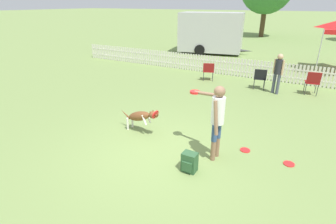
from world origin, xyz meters
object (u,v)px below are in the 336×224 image
(folding_chair_green_right, at_px, (208,70))
(spectator_standing, at_px, (278,70))
(handler_person, at_px, (216,114))
(frisbee_midfield, at_px, (245,150))
(backpack_on_grass, at_px, (189,162))
(leaping_dog, at_px, (141,116))
(frisbee_near_dog, at_px, (289,164))
(equipment_trailer, at_px, (211,32))
(frisbee_near_handler, at_px, (187,162))
(folding_chair_blue_left, at_px, (260,77))
(folding_chair_center, at_px, (313,81))

(folding_chair_green_right, xyz_separation_m, spectator_standing, (2.90, -0.42, 0.43))
(handler_person, distance_m, frisbee_midfield, 1.35)
(folding_chair_green_right, bearing_deg, backpack_on_grass, 87.36)
(leaping_dog, distance_m, spectator_standing, 5.85)
(handler_person, relative_size, spectator_standing, 1.12)
(frisbee_near_dog, bearing_deg, leaping_dog, -174.89)
(frisbee_near_dog, bearing_deg, frisbee_midfield, 173.92)
(backpack_on_grass, bearing_deg, equipment_trailer, 109.50)
(frisbee_near_handler, xyz_separation_m, spectator_standing, (0.86, 5.94, 0.89))
(leaping_dog, distance_m, folding_chair_blue_left, 5.81)
(leaping_dog, xyz_separation_m, folding_chair_green_right, (-0.33, 5.66, 0.01))
(frisbee_midfield, bearing_deg, handler_person, -130.96)
(frisbee_midfield, relative_size, spectator_standing, 0.15)
(folding_chair_blue_left, distance_m, folding_chair_green_right, 2.26)
(folding_chair_center, relative_size, folding_chair_green_right, 1.12)
(frisbee_near_dog, distance_m, folding_chair_green_right, 6.68)
(frisbee_midfield, bearing_deg, backpack_on_grass, -120.18)
(equipment_trailer, bearing_deg, leaping_dog, -88.81)
(leaping_dog, bearing_deg, folding_chair_blue_left, 166.40)
(frisbee_near_dog, xyz_separation_m, frisbee_midfield, (-0.98, 0.10, 0.00))
(frisbee_near_dog, distance_m, folding_chair_center, 5.41)
(frisbee_near_dog, distance_m, folding_chair_blue_left, 5.46)
(frisbee_near_dog, bearing_deg, spectator_standing, 102.46)
(frisbee_midfield, bearing_deg, spectator_standing, 91.31)
(backpack_on_grass, bearing_deg, frisbee_midfield, 59.82)
(frisbee_near_dog, relative_size, folding_chair_green_right, 0.29)
(frisbee_near_handler, relative_size, backpack_on_grass, 0.55)
(handler_person, relative_size, leaping_dog, 1.29)
(handler_person, bearing_deg, folding_chair_green_right, 28.51)
(folding_chair_blue_left, xyz_separation_m, equipment_trailer, (-4.74, 6.83, 0.89))
(leaping_dog, distance_m, frisbee_midfield, 2.76)
(handler_person, height_order, frisbee_midfield, handler_person)
(spectator_standing, bearing_deg, frisbee_near_handler, 107.31)
(handler_person, distance_m, equipment_trailer, 13.46)
(handler_person, height_order, backpack_on_grass, handler_person)
(backpack_on_grass, xyz_separation_m, folding_chair_green_right, (-2.21, 6.61, 0.27))
(folding_chair_center, height_order, spectator_standing, spectator_standing)
(spectator_standing, bearing_deg, equipment_trailer, -27.10)
(leaping_dog, distance_m, equipment_trailer, 12.65)
(folding_chair_center, bearing_deg, handler_person, 64.71)
(frisbee_near_dog, height_order, equipment_trailer, equipment_trailer)
(folding_chair_center, distance_m, spectator_standing, 1.34)
(frisbee_near_dog, bearing_deg, folding_chair_blue_left, 108.63)
(folding_chair_center, relative_size, equipment_trailer, 0.18)
(folding_chair_blue_left, bearing_deg, frisbee_near_dog, 96.97)
(leaping_dog, height_order, folding_chair_center, folding_chair_center)
(handler_person, bearing_deg, leaping_dog, 90.18)
(handler_person, bearing_deg, frisbee_near_handler, 145.76)
(leaping_dog, relative_size, equipment_trailer, 0.26)
(frisbee_near_handler, relative_size, folding_chair_green_right, 0.29)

